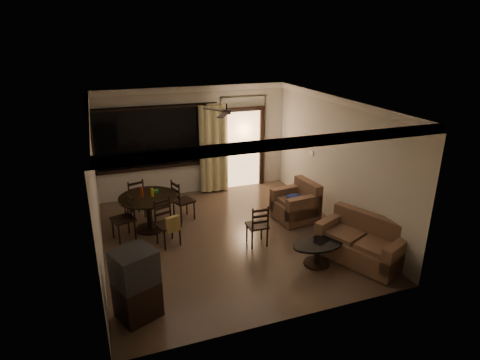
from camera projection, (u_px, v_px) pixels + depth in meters
name	position (u px, v px, depth m)	size (l,w,h in m)	color
ground	(228.00, 237.00, 8.43)	(5.50, 5.50, 0.00)	#7F6651
room_shell	(228.00, 131.00, 9.55)	(5.50, 6.70, 5.50)	beige
dining_table	(148.00, 203.00, 8.57)	(1.24, 1.24, 0.99)	black
dining_chair_west	(124.00, 226.00, 8.28)	(0.53, 0.53, 0.95)	black
dining_chair_east	(183.00, 208.00, 9.15)	(0.53, 0.53, 0.95)	black
dining_chair_south	(168.00, 231.00, 8.03)	(0.53, 0.56, 0.95)	black
dining_chair_north	(135.00, 206.00, 9.26)	(0.53, 0.53, 0.95)	black
tv_cabinet	(136.00, 284.00, 5.92)	(0.73, 0.71, 1.11)	black
sofa	(362.00, 243.00, 7.51)	(1.38, 1.75, 0.83)	#442C1F
armchair	(297.00, 204.00, 9.13)	(0.95, 0.95, 0.87)	#442C1F
coffee_table	(317.00, 250.00, 7.36)	(0.98, 0.59, 0.43)	black
side_chair	(257.00, 233.00, 8.05)	(0.41, 0.41, 0.89)	black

